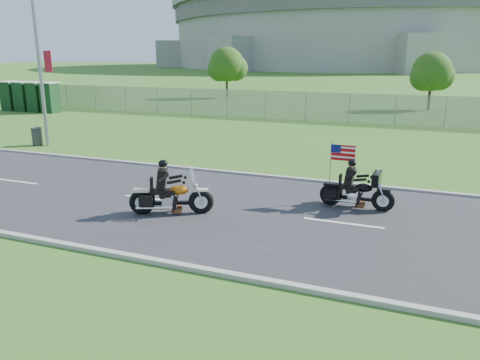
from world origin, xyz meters
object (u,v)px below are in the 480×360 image
at_px(streetlight, 40,31).
at_px(porta_toilet_d, 10,96).
at_px(motorcycle_lead, 170,197).
at_px(porta_toilet_c, 23,97).
at_px(trash_can, 37,137).
at_px(porta_toilet_a, 50,98).
at_px(motorcycle_follow, 356,192).
at_px(porta_toilet_b, 36,98).

height_order(streetlight, porta_toilet_d, streetlight).
distance_m(porta_toilet_d, motorcycle_lead, 31.12).
xyz_separation_m(porta_toilet_c, trash_can, (12.25, -11.13, -0.70)).
bearing_deg(porta_toilet_a, motorcycle_follow, -30.65).
bearing_deg(trash_can, streetlight, 31.59).
distance_m(porta_toilet_b, trash_can, 15.56).
distance_m(porta_toilet_c, trash_can, 16.57).
relative_size(motorcycle_lead, trash_can, 2.60).
relative_size(motorcycle_lead, motorcycle_follow, 1.03).
distance_m(porta_toilet_d, motorcycle_follow, 34.04).
xyz_separation_m(streetlight, trash_can, (-0.57, -0.35, -5.19)).
bearing_deg(motorcycle_lead, porta_toilet_c, 119.26).
relative_size(streetlight, porta_toilet_b, 4.35).
distance_m(streetlight, motorcycle_lead, 14.24).
bearing_deg(trash_can, porta_toilet_d, 140.81).
relative_size(porta_toilet_a, porta_toilet_b, 1.00).
distance_m(porta_toilet_b, motorcycle_follow, 31.58).
xyz_separation_m(porta_toilet_b, porta_toilet_d, (-2.80, 0.00, 0.00)).
xyz_separation_m(streetlight, motorcycle_follow, (16.10, -4.70, -5.12)).
bearing_deg(motorcycle_lead, porta_toilet_a, 115.79).
xyz_separation_m(streetlight, porta_toilet_c, (-12.82, 10.78, -4.49)).
bearing_deg(motorcycle_follow, porta_toilet_a, 151.33).
bearing_deg(streetlight, motorcycle_lead, -32.99).
relative_size(streetlight, porta_toilet_d, 4.35).
bearing_deg(streetlight, porta_toilet_c, 139.94).
distance_m(porta_toilet_c, motorcycle_lead, 29.99).
xyz_separation_m(porta_toilet_a, trash_can, (9.45, -11.13, -0.70)).
bearing_deg(motorcycle_lead, porta_toilet_d, 120.81).
relative_size(streetlight, motorcycle_lead, 4.31).
distance_m(porta_toilet_a, porta_toilet_d, 4.20).
height_order(streetlight, porta_toilet_b, streetlight).
distance_m(porta_toilet_b, porta_toilet_d, 2.80).
bearing_deg(porta_toilet_c, porta_toilet_b, 0.00).
bearing_deg(porta_toilet_d, porta_toilet_c, 0.00).
distance_m(porta_toilet_c, porta_toilet_d, 1.40).
height_order(streetlight, porta_toilet_c, streetlight).
bearing_deg(motorcycle_lead, streetlight, 123.20).
relative_size(porta_toilet_a, motorcycle_follow, 1.02).
bearing_deg(porta_toilet_b, motorcycle_lead, -38.60).
relative_size(porta_toilet_c, porta_toilet_d, 1.00).
bearing_deg(porta_toilet_c, porta_toilet_d, 180.00).
bearing_deg(porta_toilet_d, trash_can, -39.19).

